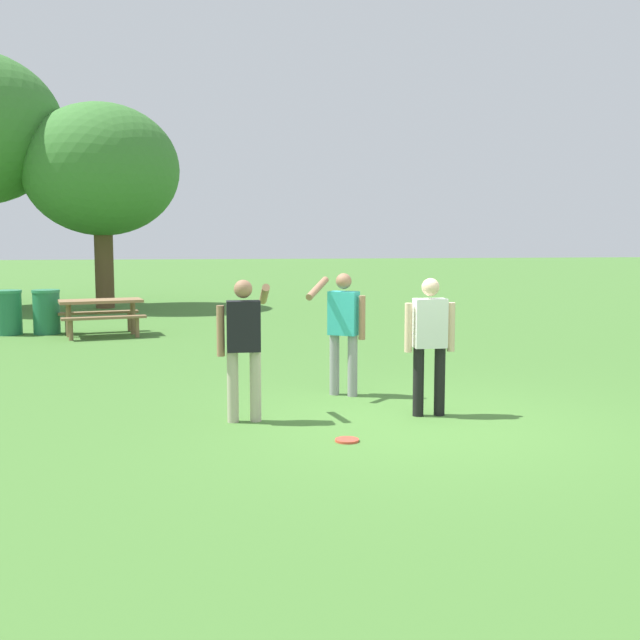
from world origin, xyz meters
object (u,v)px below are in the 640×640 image
object	(u,v)px
person_catcher	(244,339)
tree_far_right	(101,171)
person_bystander	(343,324)
frisbee	(347,440)
trash_can_beside_table	(46,312)
trash_can_further_along	(8,312)
person_thrower	(430,337)
picnic_table_near	(101,309)

from	to	relation	value
person_catcher	tree_far_right	distance (m)	15.23
person_bystander	frisbee	distance (m)	2.51
person_catcher	trash_can_beside_table	world-z (taller)	person_catcher
person_catcher	trash_can_further_along	xyz separation A→B (m)	(-4.66, 8.55, -0.48)
person_thrower	picnic_table_near	xyz separation A→B (m)	(-4.86, 8.14, -0.38)
person_bystander	trash_can_further_along	xyz separation A→B (m)	(-6.04, 7.28, -0.48)
person_catcher	tree_far_right	size ratio (longest dim) A/B	0.28
person_bystander	tree_far_right	xyz separation A→B (m)	(-4.78, 13.27, 3.01)
person_thrower	frisbee	bearing A→B (deg)	-139.05
person_catcher	trash_can_beside_table	xyz separation A→B (m)	(-3.88, 8.57, -0.48)
trash_can_beside_table	tree_far_right	world-z (taller)	tree_far_right
frisbee	trash_can_further_along	bearing A→B (deg)	120.68
person_thrower	tree_far_right	xyz separation A→B (m)	(-5.59, 14.55, 3.03)
picnic_table_near	trash_can_further_along	distance (m)	2.05
frisbee	trash_can_further_along	size ratio (longest dim) A/B	0.26
person_catcher	frisbee	bearing A→B (deg)	-45.30
trash_can_beside_table	trash_can_further_along	size ratio (longest dim) A/B	1.00
person_bystander	person_thrower	bearing A→B (deg)	-57.59
trash_can_beside_table	person_thrower	bearing A→B (deg)	-54.75
trash_can_further_along	person_bystander	bearing A→B (deg)	-50.33
trash_can_further_along	tree_far_right	xyz separation A→B (m)	(1.26, 5.98, 3.49)
person_thrower	person_catcher	world-z (taller)	same
picnic_table_near	person_catcher	bearing A→B (deg)	-71.82
person_catcher	picnic_table_near	xyz separation A→B (m)	(-2.67, 8.12, -0.40)
trash_can_further_along	tree_far_right	distance (m)	7.04
person_thrower	person_bystander	xyz separation A→B (m)	(-0.81, 1.28, 0.02)
picnic_table_near	tree_far_right	world-z (taller)	tree_far_right
frisbee	trash_can_further_along	distance (m)	11.15
picnic_table_near	trash_can_beside_table	bearing A→B (deg)	159.79
tree_far_right	person_bystander	bearing A→B (deg)	-70.20
person_thrower	picnic_table_near	world-z (taller)	person_thrower
person_catcher	picnic_table_near	bearing A→B (deg)	108.18
picnic_table_near	trash_can_beside_table	world-z (taller)	trash_can_beside_table
picnic_table_near	trash_can_beside_table	distance (m)	1.29
person_thrower	trash_can_beside_table	world-z (taller)	person_thrower
person_catcher	trash_can_beside_table	size ratio (longest dim) A/B	1.71
frisbee	tree_far_right	size ratio (longest dim) A/B	0.04
frisbee	tree_far_right	bearing A→B (deg)	105.86
frisbee	person_thrower	bearing A→B (deg)	40.95
person_thrower	trash_can_beside_table	bearing A→B (deg)	125.25
person_bystander	frisbee	xyz separation A→B (m)	(-0.35, -2.30, -0.95)
person_thrower	person_catcher	xyz separation A→B (m)	(-2.19, 0.02, 0.02)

